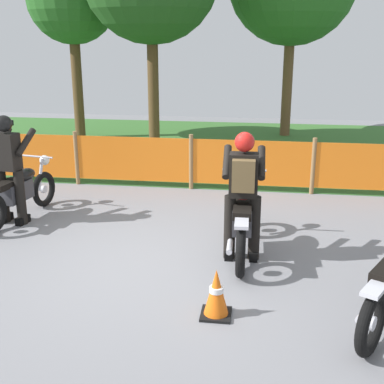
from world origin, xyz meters
The scene contains 9 objects.
ground centered at (0.00, 0.00, -0.01)m, with size 24.00×24.00×0.02m, color gray.
grass_verge centered at (0.00, 7.10, 0.01)m, with size 24.00×7.61×0.01m, color #386B2D.
barrier_fence centered at (0.00, 3.29, 0.54)m, with size 9.08×0.08×1.05m.
tree_leftmost centered at (-3.81, 7.75, 3.68)m, with size 2.37×2.37×4.91m.
motorcycle_lead centered at (1.10, 0.49, 0.49)m, with size 0.62×2.12×1.00m.
motorcycle_trailing centered at (-2.46, 1.29, 0.44)m, with size 0.64×1.91×0.91m.
rider_lead centered at (1.11, 0.26, 0.95)m, with size 0.55×0.68×1.69m.
rider_trailing centered at (-2.49, 1.11, 0.92)m, with size 0.62×0.63×1.69m.
traffic_cone centered at (0.92, -1.21, 0.26)m, with size 0.32×0.32×0.53m.
Camera 1 is at (1.34, -5.95, 2.85)m, focal length 47.76 mm.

